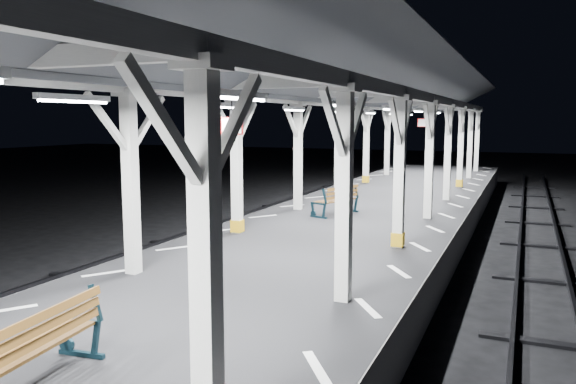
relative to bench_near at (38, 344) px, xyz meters
The scene contains 9 objects.
ground 6.18m from the bench_near, 89.63° to the left, with size 120.00×120.00×0.00m, color black.
platform 6.08m from the bench_near, 89.63° to the left, with size 6.00×50.00×1.00m, color black.
hazard_stripes_left 6.48m from the bench_near, 111.90° to the left, with size 1.00×48.00×0.01m, color silver.
hazard_stripes_right 6.51m from the bench_near, 67.47° to the left, with size 1.00×48.00×0.01m, color silver.
track_left 7.91m from the bench_near, 129.59° to the left, with size 2.20×60.00×0.16m.
track_right 7.96m from the bench_near, 49.97° to the left, with size 2.20×60.00×0.16m.
canopy 6.72m from the bench_near, 89.63° to the left, with size 5.40×49.00×4.65m.
bench_near is the anchor object (origin of this frame).
bench_mid 11.50m from the bench_near, 92.45° to the left, with size 1.07×1.71×0.87m.
Camera 1 is at (4.52, -10.09, 3.79)m, focal length 35.00 mm.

